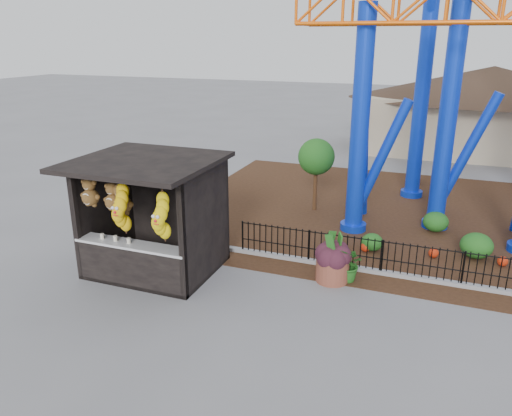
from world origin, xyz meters
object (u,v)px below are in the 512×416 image
(terracotta_planter, at_px, (332,270))
(potted_plant, at_px, (349,264))
(prize_booth, at_px, (148,219))
(roller_coaster, at_px, (499,23))

(terracotta_planter, xyz_separation_m, potted_plant, (0.40, 0.14, 0.18))
(prize_booth, height_order, roller_coaster, roller_coaster)
(terracotta_planter, bearing_deg, prize_booth, -164.63)
(roller_coaster, bearing_deg, prize_booth, -137.94)
(roller_coaster, height_order, potted_plant, roller_coaster)
(prize_booth, bearing_deg, roller_coaster, 42.06)
(prize_booth, relative_size, potted_plant, 3.62)
(roller_coaster, relative_size, potted_plant, 11.38)
(terracotta_planter, bearing_deg, potted_plant, 19.14)
(prize_booth, bearing_deg, terracotta_planter, 15.37)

